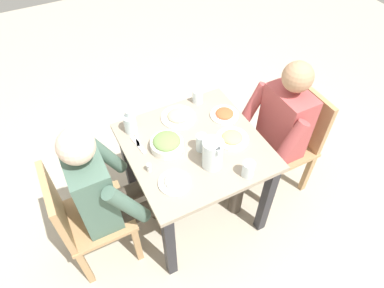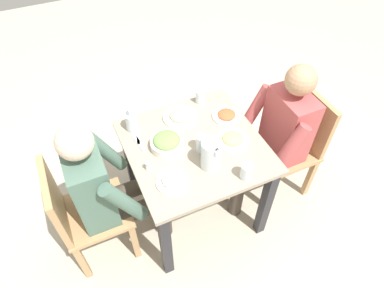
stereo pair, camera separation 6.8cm
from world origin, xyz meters
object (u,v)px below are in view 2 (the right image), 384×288
object	(u,v)px
chair_near	(295,141)
water_glass_near_left	(247,171)
dining_table	(195,159)
plate_fries	(233,139)
water_glass_far_left	(201,96)
diner_far	(108,187)
oil_carafe	(132,122)
water_pitcher	(211,154)
plate_yoghurt	(172,181)
plate_rice_curry	(227,115)
salt_shaker	(148,166)
salad_bowl	(167,142)
plate_beans	(180,116)
water_glass_center	(201,143)
diner_near	(275,135)
chair_far	(80,212)

from	to	relation	value
chair_near	water_glass_near_left	world-z (taller)	chair_near
dining_table	plate_fries	xyz separation A→B (m)	(-0.07, -0.22, 0.15)
water_glass_far_left	water_glass_near_left	world-z (taller)	water_glass_near_left
chair_near	diner_far	size ratio (longest dim) A/B	0.74
oil_carafe	water_pitcher	bearing A→B (deg)	-145.92
dining_table	plate_yoghurt	bearing A→B (deg)	131.19
chair_near	diner_far	world-z (taller)	diner_far
dining_table	plate_rice_curry	size ratio (longest dim) A/B	4.31
plate_yoghurt	oil_carafe	bearing A→B (deg)	7.95
chair_near	salt_shaker	distance (m)	1.12
salad_bowl	water_glass_far_left	size ratio (longest dim) A/B	2.07
salad_bowl	salt_shaker	xyz separation A→B (m)	(-0.11, 0.16, -0.01)
salt_shaker	water_glass_near_left	bearing A→B (deg)	-120.31
plate_rice_curry	plate_beans	world-z (taller)	plate_beans
water_glass_center	diner_near	bearing A→B (deg)	-91.11
salad_bowl	salt_shaker	distance (m)	0.20
chair_far	oil_carafe	world-z (taller)	oil_carafe
diner_far	plate_yoghurt	bearing A→B (deg)	-121.03
diner_near	plate_beans	distance (m)	0.65
chair_near	chair_far	xyz separation A→B (m)	(0.05, 1.53, 0.00)
plate_yoghurt	plate_beans	bearing A→B (deg)	-27.96
diner_near	water_glass_center	bearing A→B (deg)	88.89
chair_near	plate_yoghurt	distance (m)	1.04
chair_near	salad_bowl	xyz separation A→B (m)	(0.11, 0.93, 0.29)
water_pitcher	plate_beans	xyz separation A→B (m)	(0.44, 0.00, -0.08)
water_glass_center	dining_table	bearing A→B (deg)	20.41
diner_far	plate_fries	world-z (taller)	diner_far
salad_bowl	plate_rice_curry	bearing A→B (deg)	-79.16
water_pitcher	oil_carafe	bearing A→B (deg)	34.08
water_pitcher	salad_bowl	size ratio (longest dim) A/B	0.95
dining_table	oil_carafe	xyz separation A→B (m)	(0.29, 0.30, 0.19)
plate_beans	water_glass_near_left	bearing A→B (deg)	-166.42
plate_fries	water_glass_far_left	xyz separation A→B (m)	(0.42, 0.02, 0.03)
chair_near	plate_fries	bearing A→B (deg)	90.89
plate_rice_curry	water_glass_near_left	distance (m)	0.50
chair_near	oil_carafe	world-z (taller)	oil_carafe
plate_rice_curry	oil_carafe	world-z (taller)	oil_carafe
chair_near	plate_yoghurt	xyz separation A→B (m)	(-0.15, 1.00, 0.27)
water_glass_center	chair_far	bearing A→B (deg)	86.97
water_pitcher	plate_beans	bearing A→B (deg)	0.46
water_pitcher	water_glass_center	xyz separation A→B (m)	(0.13, -0.00, -0.04)
chair_far	plate_rice_curry	world-z (taller)	chair_far
salt_shaker	oil_carafe	bearing A→B (deg)	-3.33
dining_table	salad_bowl	size ratio (longest dim) A/B	4.07
water_pitcher	salad_bowl	distance (m)	0.30
diner_near	water_pitcher	size ratio (longest dim) A/B	6.03
dining_table	diner_far	distance (m)	0.56
water_glass_far_left	plate_yoghurt	bearing A→B (deg)	141.65
diner_far	water_glass_near_left	world-z (taller)	diner_far
chair_far	plate_fries	distance (m)	1.03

